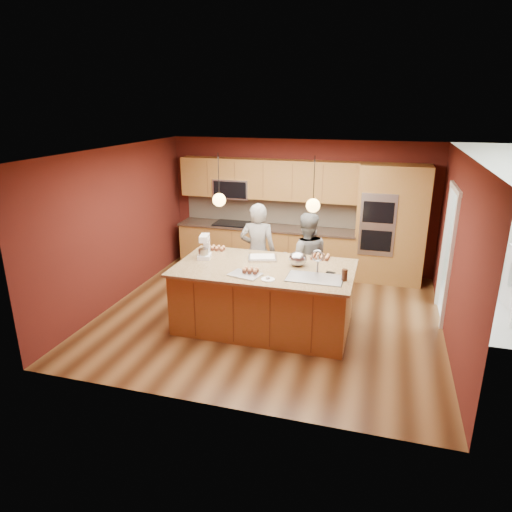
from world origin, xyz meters
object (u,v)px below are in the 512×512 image
(island, at_px, (265,296))
(person_right, at_px, (306,260))
(person_left, at_px, (258,252))
(stand_mixer, at_px, (205,248))
(mixing_bowl, at_px, (298,259))

(island, distance_m, person_right, 1.15)
(island, height_order, person_left, person_left)
(island, xyz_separation_m, person_right, (0.45, 1.02, 0.31))
(person_left, bearing_deg, person_right, 173.54)
(stand_mixer, bearing_deg, mixing_bowl, -10.98)
(stand_mixer, relative_size, mixing_bowl, 1.38)
(person_left, height_order, stand_mixer, person_left)
(person_right, relative_size, stand_mixer, 4.32)
(island, xyz_separation_m, stand_mixer, (-1.05, 0.15, 0.66))
(person_right, bearing_deg, mixing_bowl, 77.78)
(person_left, bearing_deg, stand_mixer, 46.86)
(island, distance_m, person_left, 1.16)
(person_left, bearing_deg, mixing_bowl, 130.15)
(person_left, xyz_separation_m, stand_mixer, (-0.65, -0.87, 0.28))
(island, bearing_deg, person_left, 111.86)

